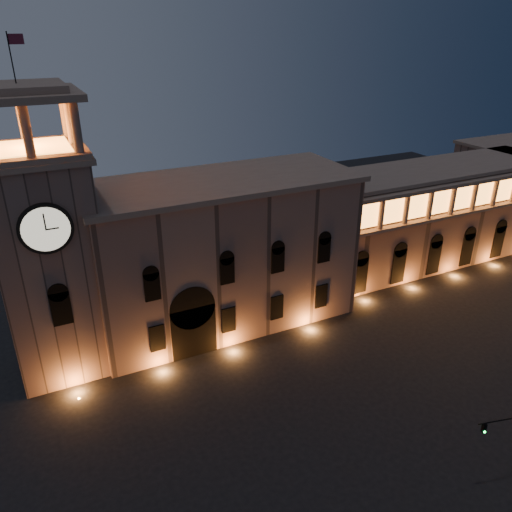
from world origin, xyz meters
name	(u,v)px	position (x,y,z in m)	size (l,w,h in m)	color
ground	(340,428)	(0.00, 0.00, 0.00)	(160.00, 160.00, 0.00)	black
government_building	(222,252)	(-2.08, 21.93, 8.77)	(30.80, 12.80, 17.60)	#7A5B50
clock_tower	(49,256)	(-20.50, 20.98, 12.50)	(9.80, 9.80, 32.40)	#7A5B50
colonnade_wing	(430,214)	(32.00, 23.92, 7.33)	(40.60, 11.50, 14.50)	brown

